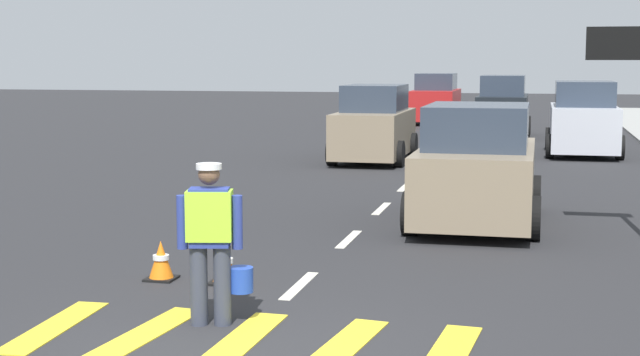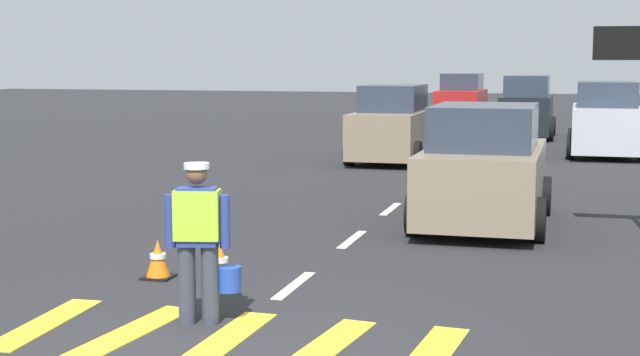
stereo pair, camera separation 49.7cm
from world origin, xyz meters
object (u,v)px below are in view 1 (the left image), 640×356
traffic_cone_near (225,264)px  car_oncoming_second (374,126)px  car_parked_far (583,121)px  car_oncoming_third (436,100)px  car_outgoing_ahead (477,169)px  lane_direction_sign (636,80)px  traffic_cone_far (161,261)px  car_outgoing_far (503,108)px  road_worker (212,236)px

traffic_cone_near → car_oncoming_second: (-0.62, 14.04, 0.71)m
car_parked_far → car_oncoming_third: 13.56m
car_oncoming_second → car_outgoing_ahead: car_oncoming_second is taller
lane_direction_sign → car_oncoming_second: 11.45m
lane_direction_sign → traffic_cone_far: (-5.90, -4.21, -2.17)m
car_oncoming_second → car_oncoming_third: car_oncoming_third is taller
car_outgoing_ahead → car_parked_far: 12.34m
traffic_cone_far → traffic_cone_near: bearing=-0.4°
traffic_cone_far → car_parked_far: car_parked_far is taller
car_outgoing_far → road_worker: bearing=-94.6°
road_worker → car_parked_far: 19.28m
car_oncoming_third → lane_direction_sign: bearing=-77.2°
traffic_cone_near → traffic_cone_far: size_ratio=1.00×
road_worker → traffic_cone_near: size_ratio=3.40×
road_worker → car_oncoming_third: size_ratio=0.39×
road_worker → car_outgoing_far: bearing=85.4°
car_outgoing_ahead → car_parked_far: size_ratio=1.02×
car_outgoing_ahead → car_oncoming_third: size_ratio=0.98×
car_outgoing_far → car_oncoming_third: 7.27m
car_oncoming_second → traffic_cone_far: bearing=-90.9°
traffic_cone_far → road_worker: bearing=-52.9°
lane_direction_sign → car_oncoming_third: 25.89m
lane_direction_sign → car_outgoing_ahead: (-2.37, 0.70, -1.49)m
road_worker → traffic_cone_near: road_worker is taller
car_outgoing_ahead → road_worker: bearing=-108.6°
traffic_cone_near → car_parked_far: bearing=74.0°
road_worker → car_oncoming_second: 15.79m
road_worker → traffic_cone_near: 1.90m
road_worker → car_outgoing_far: car_outgoing_far is taller
car_outgoing_ahead → car_oncoming_second: bearing=110.0°
traffic_cone_near → car_oncoming_second: car_oncoming_second is taller
car_oncoming_third → car_parked_far: bearing=-65.8°
road_worker → car_oncoming_third: (-1.11, 31.13, 0.06)m
traffic_cone_far → car_outgoing_ahead: 6.08m
lane_direction_sign → car_parked_far: size_ratio=0.79×
traffic_cone_near → road_worker: bearing=-74.8°
lane_direction_sign → traffic_cone_near: bearing=-140.3°
lane_direction_sign → car_parked_far: lane_direction_sign is taller
traffic_cone_far → car_parked_far: size_ratio=0.12×
car_outgoing_far → car_oncoming_third: (-3.06, 6.60, -0.02)m
car_oncoming_second → car_outgoing_far: size_ratio=0.98×
car_oncoming_second → road_worker: bearing=-86.1°
car_outgoing_ahead → car_outgoing_far: size_ratio=0.99×
lane_direction_sign → traffic_cone_near: 6.94m
car_oncoming_second → car_outgoing_far: 9.30m
road_worker → car_outgoing_ahead: bearing=71.4°
lane_direction_sign → car_outgoing_far: bearing=98.1°
road_worker → car_oncoming_third: car_oncoming_third is taller
lane_direction_sign → car_outgoing_ahead: lane_direction_sign is taller
traffic_cone_near → car_parked_far: 17.76m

